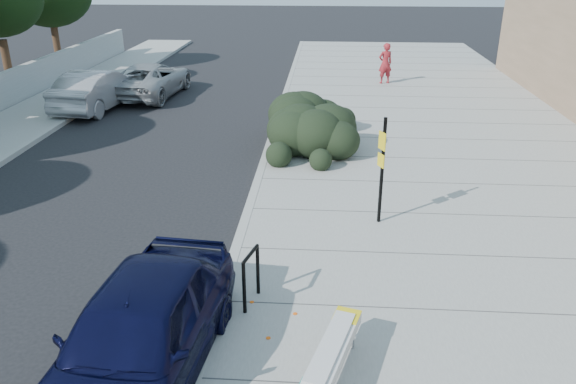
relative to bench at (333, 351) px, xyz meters
name	(u,v)px	position (x,y,z in m)	size (l,w,h in m)	color
ground	(236,254)	(-2.04, 3.82, -0.61)	(120.00, 120.00, 0.00)	black
sidewalk_near	(454,173)	(3.56, 8.82, -0.54)	(11.20, 50.00, 0.15)	gray
curb_near	(262,168)	(-2.04, 8.82, -0.53)	(0.22, 50.00, 0.17)	#9E9E99
curb_far	(2,161)	(-10.04, 8.82, -0.53)	(0.22, 50.00, 0.17)	#9E9E99
bench	(333,351)	(0.00, 0.00, 0.00)	(0.94, 1.96, 0.59)	gray
bike_rack	(251,273)	(-1.44, 1.82, 0.16)	(0.23, 0.69, 1.03)	black
sign_post	(382,164)	(1.09, 5.29, 0.97)	(0.15, 0.27, 2.52)	black
hedge	(315,120)	(-0.54, 10.82, 0.38)	(2.24, 4.48, 1.68)	black
sedan_navy	(139,335)	(-2.84, -0.10, 0.21)	(1.95, 4.86, 1.65)	black
wagon_silver	(97,89)	(-9.54, 15.43, 0.19)	(1.71, 4.90, 1.61)	#99999D
suv_silver	(150,80)	(-8.04, 17.78, 0.12)	(2.44, 5.29, 1.47)	#9C9FA2
pedestrian	(385,63)	(2.55, 20.48, 0.48)	(0.69, 0.45, 1.89)	maroon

